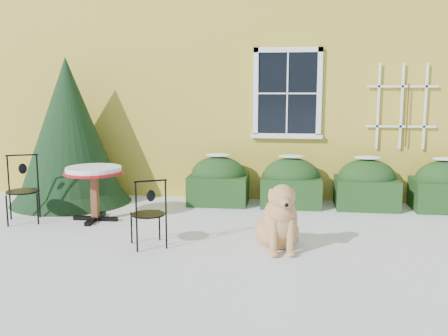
# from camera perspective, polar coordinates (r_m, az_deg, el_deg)

# --- Properties ---
(ground) EXTENTS (80.00, 80.00, 0.00)m
(ground) POSITION_cam_1_polar(r_m,az_deg,el_deg) (6.61, -1.12, -9.10)
(ground) COLOR white
(ground) RESTS_ON ground
(house) EXTENTS (12.40, 8.40, 6.40)m
(house) POSITION_cam_1_polar(r_m,az_deg,el_deg) (13.29, 3.42, 14.03)
(house) COLOR gold
(house) RESTS_ON ground
(hedge_row) EXTENTS (4.95, 0.80, 0.91)m
(hedge_row) POSITION_cam_1_polar(r_m,az_deg,el_deg) (8.94, 11.84, -1.82)
(hedge_row) COLOR #163213
(hedge_row) RESTS_ON ground
(evergreen_shrub) EXTENTS (2.16, 2.16, 2.62)m
(evergreen_shrub) POSITION_cam_1_polar(r_m,az_deg,el_deg) (9.42, -17.26, 2.52)
(evergreen_shrub) COLOR black
(evergreen_shrub) RESTS_ON ground
(bistro_table) EXTENTS (0.92, 0.92, 0.86)m
(bistro_table) POSITION_cam_1_polar(r_m,az_deg,el_deg) (8.03, -14.66, -0.89)
(bistro_table) COLOR black
(bistro_table) RESTS_ON ground
(patio_chair_near) EXTENTS (0.55, 0.55, 0.92)m
(patio_chair_near) POSITION_cam_1_polar(r_m,az_deg,el_deg) (6.59, -8.59, -5.08)
(patio_chair_near) COLOR black
(patio_chair_near) RESTS_ON ground
(patio_chair_far) EXTENTS (0.61, 0.61, 1.04)m
(patio_chair_far) POSITION_cam_1_polar(r_m,az_deg,el_deg) (8.37, -22.00, -2.21)
(patio_chair_far) COLOR black
(patio_chair_far) RESTS_ON ground
(dog) EXTENTS (0.70, 1.04, 0.92)m
(dog) POSITION_cam_1_polar(r_m,az_deg,el_deg) (6.46, 6.30, -6.15)
(dog) COLOR tan
(dog) RESTS_ON ground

